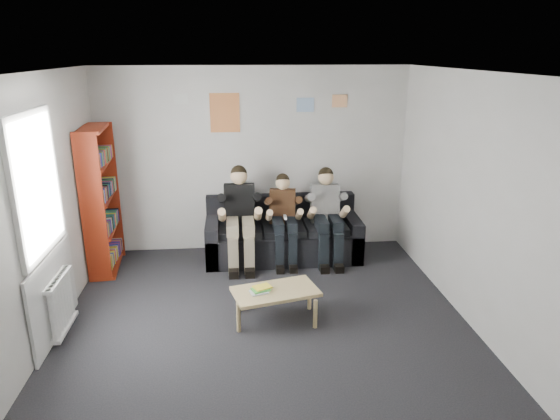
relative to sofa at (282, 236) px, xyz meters
name	(u,v)px	position (x,y,z in m)	size (l,w,h in m)	color
room_shell	(265,213)	(-0.38, -2.08, 1.04)	(5.00, 5.00, 5.00)	black
sofa	(282,236)	(0.00, 0.00, 0.00)	(2.20, 0.90, 0.85)	black
bookshelf	(101,200)	(-2.46, -0.19, 0.68)	(0.29, 0.88, 1.96)	maroon
coffee_table	(275,294)	(-0.26, -1.82, 0.02)	(0.92, 0.51, 0.37)	tan
game_cases	(261,289)	(-0.43, -1.84, 0.09)	(0.23, 0.20, 0.04)	silver
person_left	(240,218)	(-0.61, -0.20, 0.38)	(0.43, 0.92, 1.38)	black
person_middle	(284,219)	(0.00, -0.20, 0.33)	(0.37, 0.78, 1.25)	#55341C
person_right	(327,216)	(0.61, -0.20, 0.35)	(0.40, 0.86, 1.33)	white
radiator	(62,304)	(-2.53, -1.88, 0.04)	(0.10, 0.64, 0.60)	white
window	(45,244)	(-2.61, -1.88, 0.72)	(0.05, 1.30, 2.36)	white
poster_large	(225,113)	(-0.78, 0.41, 1.74)	(0.42, 0.01, 0.55)	gold
poster_blue	(305,105)	(0.37, 0.41, 1.84)	(0.25, 0.01, 0.20)	#3A7CC5
poster_pink	(340,101)	(0.87, 0.41, 1.89)	(0.22, 0.01, 0.18)	#DB447F
poster_sign	(181,99)	(-1.38, 0.41, 1.94)	(0.20, 0.01, 0.14)	silver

